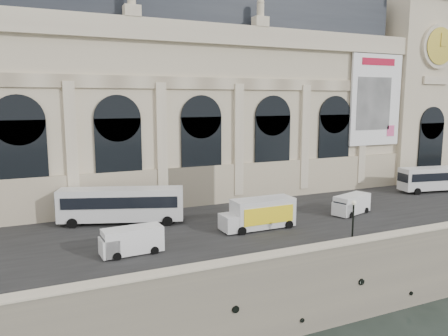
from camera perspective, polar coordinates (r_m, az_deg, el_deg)
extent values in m
plane|color=black|center=(40.73, 15.00, -19.28)|extent=(260.00, 260.00, 0.00)
cube|color=gray|center=(68.52, -3.83, -4.67)|extent=(160.00, 70.00, 6.00)
cube|color=#2D2D2D|center=(49.28, 4.86, -6.44)|extent=(160.00, 24.00, 0.06)
cube|color=gray|center=(38.55, 14.82, -10.30)|extent=(160.00, 1.20, 1.10)
cube|color=beige|center=(38.36, 14.86, -9.45)|extent=(160.00, 1.40, 0.12)
cube|color=beige|center=(60.95, -7.94, 6.89)|extent=(68.00, 18.00, 22.00)
cube|color=beige|center=(53.26, -4.93, -2.55)|extent=(68.60, 0.40, 5.00)
cube|color=beige|center=(52.65, -5.14, 17.34)|extent=(69.00, 0.80, 2.40)
cube|color=beige|center=(52.25, -5.11, 11.01)|extent=(68.00, 0.30, 1.40)
cube|color=#242830|center=(62.09, -8.24, 19.91)|extent=(64.00, 15.00, 6.00)
cube|color=black|center=(49.63, -24.95, 0.50)|extent=(5.20, 0.25, 9.00)
cylinder|color=black|center=(49.24, -25.29, 5.68)|extent=(5.20, 0.25, 5.20)
cube|color=beige|center=(49.58, -19.28, 2.57)|extent=(1.20, 0.50, 14.00)
cube|color=black|center=(50.51, -13.56, 1.21)|extent=(5.20, 0.25, 9.00)
cylinder|color=black|center=(50.13, -13.74, 6.32)|extent=(5.20, 0.25, 5.20)
cube|color=beige|center=(51.44, -8.12, 3.19)|extent=(1.20, 0.50, 14.00)
cube|color=black|center=(53.29, -2.95, 1.84)|extent=(5.20, 0.25, 9.00)
cylinder|color=black|center=(52.93, -2.98, 6.68)|extent=(5.20, 0.25, 5.20)
cube|color=beige|center=(55.09, 1.92, 3.64)|extent=(1.20, 0.50, 14.00)
cube|color=black|center=(57.69, 6.34, 2.33)|extent=(5.20, 0.25, 9.00)
cylinder|color=black|center=(57.35, 6.42, 6.80)|extent=(5.20, 0.25, 5.20)
cube|color=beige|center=(60.19, 10.50, 3.94)|extent=(1.20, 0.50, 14.00)
cube|color=black|center=(63.37, 14.14, 2.70)|extent=(5.20, 0.25, 9.00)
cylinder|color=black|center=(63.07, 14.29, 6.77)|extent=(5.20, 0.25, 5.20)
cube|color=beige|center=(66.41, 17.61, 4.12)|extent=(1.20, 0.50, 14.00)
cube|color=white|center=(67.44, 19.20, 8.37)|extent=(9.00, 0.35, 13.00)
cube|color=#A80B25|center=(67.51, 19.56, 12.95)|extent=(6.00, 0.06, 1.00)
cube|color=gray|center=(66.95, 18.99, 7.95)|extent=(6.20, 0.06, 7.50)
cube|color=#DF4E87|center=(69.54, 20.92, 4.56)|extent=(1.40, 0.06, 1.60)
cube|color=beige|center=(79.79, 21.85, 9.67)|extent=(12.00, 14.00, 30.00)
cylinder|color=beige|center=(75.34, 26.22, 14.07)|extent=(6.60, 0.50, 6.60)
cylinder|color=black|center=(75.15, 26.40, 14.07)|extent=(5.40, 0.15, 5.40)
cylinder|color=gold|center=(75.11, 26.44, 14.07)|extent=(5.50, 0.06, 5.50)
cube|color=gold|center=(75.16, 26.54, 14.75)|extent=(0.14, 0.05, 2.00)
cube|color=gold|center=(75.51, 26.79, 14.01)|extent=(1.40, 0.05, 0.14)
cube|color=black|center=(75.35, 25.36, 2.29)|extent=(5.00, 0.25, 8.00)
cube|color=silver|center=(47.44, -13.24, -4.60)|extent=(13.06, 6.87, 3.33)
cube|color=black|center=(48.75, -20.82, -4.20)|extent=(0.91, 2.36, 1.29)
cube|color=black|center=(46.01, -13.50, -4.48)|extent=(11.17, 4.05, 1.18)
cube|color=black|center=(48.68, -13.02, -3.73)|extent=(11.17, 4.05, 1.18)
cylinder|color=black|center=(47.52, -19.23, -6.86)|extent=(1.12, 0.67, 1.08)
cylinder|color=black|center=(50.04, -18.47, -6.03)|extent=(1.12, 0.67, 1.08)
cylinder|color=black|center=(46.08, -7.40, -6.91)|extent=(1.12, 0.67, 1.08)
cylinder|color=black|center=(48.67, -7.26, -6.05)|extent=(1.12, 0.67, 1.08)
cube|color=silver|center=(69.56, 26.32, -1.16)|extent=(12.30, 4.66, 3.11)
cube|color=black|center=(65.79, 22.32, -1.17)|extent=(0.50, 2.28, 1.20)
cube|color=black|center=(68.54, 27.04, -1.01)|extent=(10.87, 2.09, 1.10)
cube|color=black|center=(70.47, 25.67, -0.67)|extent=(10.87, 2.09, 1.10)
cylinder|color=black|center=(66.04, 23.93, -2.83)|extent=(1.04, 0.48, 1.00)
cylinder|color=black|center=(67.99, 22.64, -2.43)|extent=(1.04, 0.48, 1.00)
cube|color=white|center=(38.36, -11.85, -9.17)|extent=(5.10, 2.21, 2.13)
cube|color=white|center=(38.02, -14.78, -9.97)|extent=(1.50, 2.02, 1.48)
cube|color=black|center=(37.76, -15.59, -9.32)|extent=(0.15, 1.67, 0.74)
cylinder|color=black|center=(37.39, -13.79, -11.18)|extent=(0.72, 0.27, 0.70)
cylinder|color=black|center=(39.18, -14.49, -10.27)|extent=(0.72, 0.27, 0.70)
cylinder|color=black|center=(38.20, -9.05, -10.60)|extent=(0.72, 0.27, 0.70)
cylinder|color=black|center=(39.96, -9.95, -9.74)|extent=(0.72, 0.27, 0.70)
cube|color=white|center=(52.37, 16.36, -4.50)|extent=(5.26, 3.30, 2.09)
cube|color=white|center=(50.82, 15.17, -5.22)|extent=(1.89, 2.24, 1.46)
cube|color=black|center=(50.29, 14.88, -4.77)|extent=(0.55, 1.58, 0.73)
cylinder|color=black|center=(50.79, 16.30, -5.94)|extent=(0.73, 0.42, 0.69)
cylinder|color=black|center=(51.78, 14.50, -5.58)|extent=(0.73, 0.42, 0.69)
cylinder|color=black|center=(53.42, 18.09, -5.29)|extent=(0.73, 0.42, 0.69)
cylinder|color=black|center=(54.37, 16.34, -4.97)|extent=(0.73, 0.42, 0.69)
cube|color=silver|center=(44.89, 5.10, -5.81)|extent=(6.46, 2.51, 2.90)
cube|color=yellow|center=(43.83, 5.93, -6.18)|extent=(5.59, 0.09, 1.72)
cube|color=#A80B25|center=(43.83, 5.93, -6.18)|extent=(3.23, 0.06, 0.65)
cube|color=silver|center=(43.41, 0.86, -7.16)|extent=(1.73, 2.38, 1.61)
cylinder|color=black|center=(42.79, 2.37, -8.23)|extent=(0.86, 0.31, 0.86)
cylinder|color=black|center=(44.91, 0.92, -7.40)|extent=(0.86, 0.31, 0.86)
cylinder|color=black|center=(45.41, 8.47, -7.32)|extent=(0.86, 0.31, 0.86)
cylinder|color=black|center=(47.41, 6.82, -6.58)|extent=(0.86, 0.31, 0.86)
cylinder|color=black|center=(41.47, 16.37, -9.50)|extent=(0.43, 0.43, 0.39)
cylinder|color=black|center=(40.96, 16.48, -7.16)|extent=(0.16, 0.16, 3.92)
sphere|color=beige|center=(40.45, 16.60, -4.35)|extent=(0.43, 0.43, 0.43)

